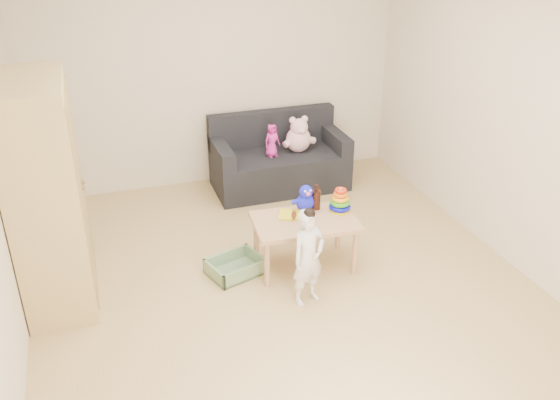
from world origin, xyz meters
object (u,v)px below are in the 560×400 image
object	(u,v)px
wardrobe	(46,196)
sofa	(280,170)
play_table	(304,243)
toddler	(308,258)

from	to	relation	value
wardrobe	sofa	world-z (taller)	wardrobe
sofa	play_table	world-z (taller)	play_table
sofa	play_table	size ratio (longest dim) A/B	1.66
play_table	sofa	bearing A→B (deg)	79.22
play_table	toddler	world-z (taller)	toddler
wardrobe	play_table	world-z (taller)	wardrobe
sofa	toddler	xyz separation A→B (m)	(-0.46, -2.10, 0.19)
sofa	toddler	distance (m)	2.16
wardrobe	play_table	bearing A→B (deg)	-6.46
play_table	toddler	size ratio (longest dim) A/B	1.11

